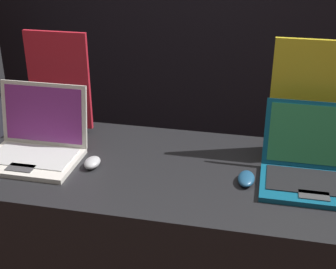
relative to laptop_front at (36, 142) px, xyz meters
name	(u,v)px	position (x,y,z in m)	size (l,w,h in m)	color
display_counter	(165,252)	(0.56, 0.02, -0.51)	(1.62, 0.75, 0.89)	black
laptop_front	(36,142)	(0.00, 0.00, 0.00)	(0.39, 0.33, 0.29)	silver
mouse_front	(92,163)	(0.26, -0.04, -0.05)	(0.06, 0.10, 0.04)	#B2B2B7
promo_stand_front	(59,85)	(0.00, 0.28, 0.16)	(0.30, 0.07, 0.48)	black
laptop_back	(313,166)	(1.14, 0.04, 0.00)	(0.39, 0.35, 0.28)	#0F5170
mouse_back	(246,179)	(0.89, -0.03, -0.05)	(0.06, 0.12, 0.03)	navy
promo_stand_back	(315,101)	(1.14, 0.29, 0.17)	(0.37, 0.07, 0.50)	black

